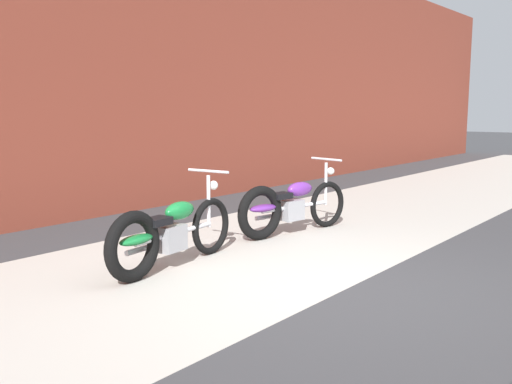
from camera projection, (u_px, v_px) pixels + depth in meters
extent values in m
plane|color=#38383A|center=(343.00, 291.00, 5.37)|extent=(80.00, 80.00, 0.00)
cube|color=#B2ADA3|center=(211.00, 260.00, 6.46)|extent=(36.00, 3.50, 0.01)
cube|color=brown|center=(39.00, 49.00, 8.23)|extent=(36.00, 0.50, 5.21)
torus|color=black|center=(211.00, 226.00, 6.69)|extent=(0.68, 0.16, 0.68)
torus|color=black|center=(133.00, 247.00, 5.60)|extent=(0.74, 0.22, 0.73)
cylinder|color=silver|center=(175.00, 233.00, 6.14)|extent=(1.23, 0.20, 0.06)
cube|color=#99999E|center=(171.00, 238.00, 6.08)|extent=(0.34, 0.26, 0.28)
ellipsoid|color=#197A38|center=(180.00, 210.00, 6.17)|extent=(0.46, 0.24, 0.20)
ellipsoid|color=#197A38|center=(136.00, 240.00, 5.63)|extent=(0.46, 0.23, 0.10)
cube|color=black|center=(158.00, 221.00, 5.88)|extent=(0.30, 0.23, 0.08)
cylinder|color=silver|center=(209.00, 201.00, 6.61)|extent=(0.05, 0.05, 0.62)
cylinder|color=silver|center=(208.00, 171.00, 6.56)|extent=(0.10, 0.58, 0.03)
sphere|color=white|center=(213.00, 185.00, 6.67)|extent=(0.11, 0.11, 0.11)
cylinder|color=silver|center=(145.00, 248.00, 5.97)|extent=(0.55, 0.12, 0.06)
torus|color=black|center=(327.00, 204.00, 8.24)|extent=(0.68, 0.21, 0.68)
torus|color=black|center=(260.00, 213.00, 7.41)|extent=(0.74, 0.27, 0.73)
cylinder|color=silver|center=(295.00, 206.00, 7.82)|extent=(1.22, 0.29, 0.06)
cube|color=#99999E|center=(291.00, 210.00, 7.77)|extent=(0.36, 0.28, 0.28)
ellipsoid|color=#6B2D93|center=(300.00, 189.00, 7.83)|extent=(0.47, 0.27, 0.20)
ellipsoid|color=#6B2D93|center=(263.00, 208.00, 7.43)|extent=(0.47, 0.26, 0.10)
cube|color=black|center=(281.00, 196.00, 7.61)|extent=(0.31, 0.25, 0.08)
cylinder|color=silver|center=(326.00, 184.00, 8.17)|extent=(0.05, 0.05, 0.62)
cylinder|color=silver|center=(326.00, 159.00, 8.11)|extent=(0.14, 0.58, 0.03)
sphere|color=white|center=(331.00, 171.00, 8.20)|extent=(0.11, 0.11, 0.11)
cylinder|color=silver|center=(271.00, 216.00, 7.75)|extent=(0.55, 0.16, 0.06)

